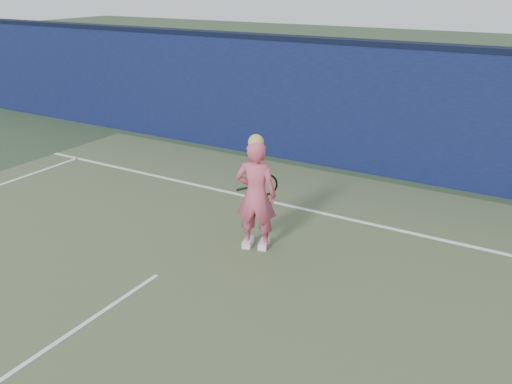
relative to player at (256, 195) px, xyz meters
The scene contains 6 objects.
ground 2.64m from the player, 106.36° to the right, with size 80.00×80.00×0.00m, color #263C25.
backstop_wall 4.18m from the player, 99.78° to the left, with size 24.00×0.40×2.50m, color #0D113A.
wall_cap 4.50m from the player, 99.78° to the left, with size 24.00×0.42×0.10m, color black.
player is the anchor object (origin of this frame).
racket 0.45m from the player, 104.28° to the left, with size 0.61×0.29×0.34m.
court_lines 2.94m from the player, 104.48° to the right, with size 11.00×12.04×0.01m.
Camera 1 is at (4.34, -3.75, 3.70)m, focal length 38.00 mm.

